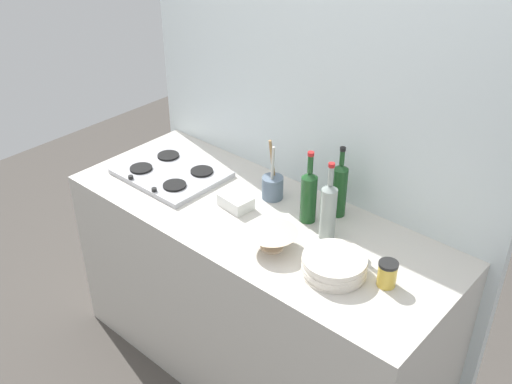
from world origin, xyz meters
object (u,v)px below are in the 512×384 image
object	(u,v)px
wine_bottle_leftmost	(309,195)
utensil_crock	(273,186)
stovetop_hob	(171,173)
wine_bottle_mid_right	(339,189)
mixing_bowl	(272,239)
plate_stack	(334,265)
condiment_jar_front	(387,274)
butter_dish	(236,202)
wine_bottle_mid_left	(328,210)

from	to	relation	value
wine_bottle_leftmost	utensil_crock	bearing A→B (deg)	170.22
stovetop_hob	wine_bottle_mid_right	xyz separation A→B (m)	(0.80, 0.25, 0.12)
wine_bottle_leftmost	mixing_bowl	bearing A→B (deg)	-87.05
stovetop_hob	plate_stack	world-z (taller)	plate_stack
utensil_crock	condiment_jar_front	distance (m)	0.73
wine_bottle_leftmost	condiment_jar_front	xyz separation A→B (m)	(0.47, -0.15, -0.07)
wine_bottle_mid_right	condiment_jar_front	distance (m)	0.49
wine_bottle_mid_right	plate_stack	bearing A→B (deg)	-57.18
plate_stack	wine_bottle_leftmost	bearing A→B (deg)	142.96
wine_bottle_mid_right	mixing_bowl	world-z (taller)	wine_bottle_mid_right
plate_stack	wine_bottle_mid_right	world-z (taller)	wine_bottle_mid_right
plate_stack	wine_bottle_leftmost	xyz separation A→B (m)	(-0.29, 0.22, 0.09)
plate_stack	butter_dish	size ratio (longest dim) A/B	1.73
utensil_crock	mixing_bowl	bearing A→B (deg)	-50.22
plate_stack	wine_bottle_mid_left	size ratio (longest dim) A/B	0.72
plate_stack	utensil_crock	world-z (taller)	utensil_crock
utensil_crock	butter_dish	bearing A→B (deg)	-112.92
wine_bottle_leftmost	butter_dish	size ratio (longest dim) A/B	2.28
butter_dish	utensil_crock	size ratio (longest dim) A/B	0.50
butter_dish	stovetop_hob	bearing A→B (deg)	179.92
wine_bottle_mid_left	wine_bottle_mid_right	world-z (taller)	wine_bottle_mid_left
stovetop_hob	condiment_jar_front	size ratio (longest dim) A/B	4.75
wine_bottle_mid_left	stovetop_hob	bearing A→B (deg)	-174.54
plate_stack	butter_dish	xyz separation A→B (m)	(-0.59, 0.09, -0.01)
wine_bottle_mid_left	wine_bottle_mid_right	size ratio (longest dim) A/B	1.06
wine_bottle_mid_right	butter_dish	bearing A→B (deg)	-145.92
wine_bottle_leftmost	butter_dish	xyz separation A→B (m)	(-0.30, -0.13, -0.10)
wine_bottle_leftmost	utensil_crock	size ratio (longest dim) A/B	1.15
wine_bottle_mid_left	mixing_bowl	distance (m)	0.26
plate_stack	stovetop_hob	bearing A→B (deg)	174.81
stovetop_hob	butter_dish	bearing A→B (deg)	-0.08
wine_bottle_mid_left	condiment_jar_front	bearing A→B (deg)	-16.55
plate_stack	butter_dish	bearing A→B (deg)	171.18
condiment_jar_front	plate_stack	bearing A→B (deg)	-158.25
stovetop_hob	utensil_crock	world-z (taller)	utensil_crock
wine_bottle_mid_left	butter_dish	xyz separation A→B (m)	(-0.43, -0.08, -0.10)
butter_dish	utensil_crock	distance (m)	0.18
stovetop_hob	condiment_jar_front	xyz separation A→B (m)	(1.20, -0.02, 0.04)
mixing_bowl	condiment_jar_front	bearing A→B (deg)	12.94
plate_stack	wine_bottle_leftmost	world-z (taller)	wine_bottle_leftmost
utensil_crock	wine_bottle_mid_left	bearing A→B (deg)	-13.15
wine_bottle_mid_left	wine_bottle_mid_right	xyz separation A→B (m)	(-0.06, 0.17, -0.00)
stovetop_hob	utensil_crock	distance (m)	0.53
condiment_jar_front	utensil_crock	bearing A→B (deg)	165.19
stovetop_hob	plate_stack	distance (m)	1.02
plate_stack	utensil_crock	bearing A→B (deg)	153.56
mixing_bowl	butter_dish	size ratio (longest dim) A/B	1.45
wine_bottle_mid_right	utensil_crock	distance (m)	0.32
stovetop_hob	wine_bottle_leftmost	bearing A→B (deg)	9.90
plate_stack	wine_bottle_mid_left	xyz separation A→B (m)	(-0.16, 0.17, 0.10)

